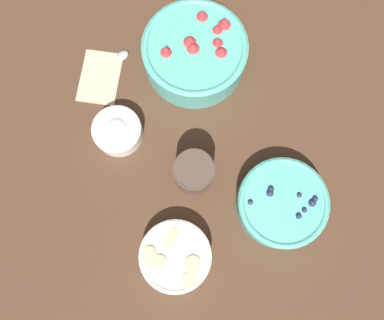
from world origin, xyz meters
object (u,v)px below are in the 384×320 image
Objects in this scene: bowl_bananas at (175,256)px; jar_chocolate at (193,173)px; bowl_blueberries at (282,203)px; bowl_strawberries at (195,52)px; bowl_cream at (117,131)px.

bowl_bananas is 0.18m from jar_chocolate.
bowl_blueberries is 1.98× the size of jar_chocolate.
jar_chocolate reaches higher than bowl_blueberries.
bowl_strawberries is 0.38m from bowl_blueberries.
bowl_bananas is at bearing -25.07° from jar_chocolate.
bowl_blueberries is 1.76× the size of bowl_cream.
bowl_cream is (0.13, -0.21, -0.02)m from bowl_strawberries.
bowl_strawberries is 0.45m from bowl_bananas.
bowl_blueberries reaches higher than bowl_cream.
bowl_cream is 0.19m from jar_chocolate.
bowl_blueberries is at bearing 15.45° from bowl_strawberries.
bowl_blueberries is 0.39m from bowl_cream.
bowl_cream is at bearing -167.10° from bowl_bananas.
bowl_bananas is (0.05, -0.24, -0.00)m from bowl_blueberries.
bowl_cream is at bearing -56.90° from bowl_strawberries.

